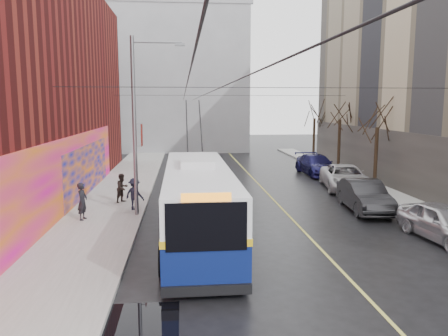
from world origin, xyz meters
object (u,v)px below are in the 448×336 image
object	(u,v)px
tree_far	(315,110)
parked_car_b	(364,196)
parked_car_c	(345,177)
parked_car_d	(316,165)
pedestrian_c	(135,194)
following_car	(190,179)
pedestrian_b	(122,188)
tree_near	(378,116)
tree_mid	(340,110)
trolleybus	(198,201)
parked_car_a	(444,223)
streetlight_pole	(138,122)
pedestrian_a	(82,201)

from	to	relation	value
tree_far	parked_car_b	distance (m)	20.52
parked_car_c	parked_car_d	world-z (taller)	parked_car_c
pedestrian_c	parked_car_c	bearing A→B (deg)	-128.66
following_car	pedestrian_b	xyz separation A→B (m)	(-3.96, -4.59, 0.32)
tree_near	tree_mid	world-z (taller)	tree_mid
pedestrian_c	trolleybus	bearing A→B (deg)	153.79
parked_car_a	parked_car_c	bearing A→B (deg)	83.43
streetlight_pole	pedestrian_a	distance (m)	4.70
streetlight_pole	pedestrian_a	world-z (taller)	streetlight_pole
tree_far	parked_car_d	world-z (taller)	tree_far
trolleybus	pedestrian_b	bearing A→B (deg)	120.88
parked_car_a	parked_car_d	size ratio (longest dim) A/B	0.82
tree_far	pedestrian_a	distance (m)	27.68
trolleybus	parked_car_b	world-z (taller)	trolleybus
trolleybus	pedestrian_a	xyz separation A→B (m)	(-5.49, 3.03, -0.60)
tree_near	tree_mid	bearing A→B (deg)	90.00
tree_far	pedestrian_c	xyz separation A→B (m)	(-15.50, -19.02, -4.14)
tree_mid	trolleybus	xyz separation A→B (m)	(-12.32, -16.82, -3.60)
streetlight_pole	tree_far	size ratio (longest dim) A/B	1.37
tree_far	following_car	size ratio (longest dim) A/B	1.68
pedestrian_a	tree_far	bearing A→B (deg)	-30.18
following_car	parked_car_d	bearing A→B (deg)	20.81
streetlight_pole	tree_near	xyz separation A→B (m)	(15.14, 6.00, 0.13)
parked_car_b	pedestrian_c	size ratio (longest dim) A/B	2.97
tree_mid	parked_car_a	size ratio (longest dim) A/B	1.44
following_car	pedestrian_b	world-z (taller)	pedestrian_b
tree_near	following_car	xyz separation A→B (m)	(-12.44, 1.51, -4.31)
parked_car_c	pedestrian_b	world-z (taller)	pedestrian_b
tree_near	tree_far	distance (m)	14.00
tree_far	pedestrian_c	bearing A→B (deg)	-129.18
parked_car_c	parked_car_d	bearing A→B (deg)	99.83
parked_car_d	following_car	size ratio (longest dim) A/B	1.44
parked_car_a	parked_car_d	world-z (taller)	parked_car_d
parked_car_b	trolleybus	bearing A→B (deg)	-151.34
tree_near	parked_car_b	xyz separation A→B (m)	(-3.20, -5.81, -4.14)
parked_car_a	pedestrian_a	bearing A→B (deg)	158.09
following_car	pedestrian_a	bearing A→B (deg)	-127.49
trolleybus	parked_car_d	xyz separation A→B (m)	(10.28, 16.28, -0.84)
trolleybus	streetlight_pole	bearing A→B (deg)	126.13
tree_near	tree_far	size ratio (longest dim) A/B	0.97
parked_car_c	pedestrian_c	bearing A→B (deg)	-149.41
parked_car_b	pedestrian_b	world-z (taller)	pedestrian_b
tree_mid	pedestrian_c	xyz separation A→B (m)	(-15.50, -12.02, -4.25)
parked_car_a	parked_car_b	distance (m)	5.48
parked_car_a	pedestrian_c	world-z (taller)	pedestrian_c
trolleybus	tree_near	bearing A→B (deg)	38.27
parked_car_c	parked_car_d	distance (m)	6.27
streetlight_pole	pedestrian_b	size ratio (longest dim) A/B	5.42
parked_car_a	following_car	size ratio (longest dim) A/B	1.19
pedestrian_b	following_car	bearing A→B (deg)	-3.55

